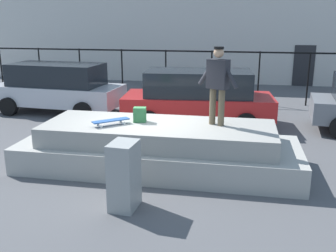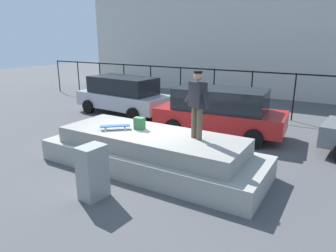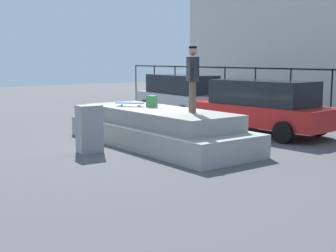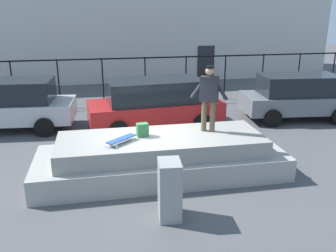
% 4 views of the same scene
% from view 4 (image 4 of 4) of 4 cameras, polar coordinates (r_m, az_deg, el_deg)
% --- Properties ---
extents(ground_plane, '(60.00, 60.00, 0.00)m').
position_cam_4_polar(ground_plane, '(9.64, -3.31, -7.06)').
color(ground_plane, '#4C4C4F').
extents(concrete_ledge, '(6.26, 2.24, 1.02)m').
position_cam_4_polar(concrete_ledge, '(9.29, -1.07, -4.91)').
color(concrete_ledge, '#9E9B93').
rests_on(concrete_ledge, ground_plane).
extents(skateboarder, '(0.91, 0.52, 1.70)m').
position_cam_4_polar(skateboarder, '(9.27, 6.46, 4.99)').
color(skateboarder, brown).
rests_on(skateboarder, concrete_ledge).
extents(skateboard, '(0.75, 0.70, 0.12)m').
position_cam_4_polar(skateboard, '(8.68, -7.34, -2.05)').
color(skateboard, '#264C8C').
rests_on(skateboard, concrete_ledge).
extents(backpack, '(0.31, 0.24, 0.34)m').
position_cam_4_polar(backpack, '(9.08, -4.04, -0.61)').
color(backpack, '#33723F').
rests_on(backpack, concrete_ledge).
extents(car_silver_hatchback_near, '(4.70, 2.30, 1.75)m').
position_cam_4_polar(car_silver_hatchback_near, '(13.76, -24.13, 3.19)').
color(car_silver_hatchback_near, '#B7B7BC').
rests_on(car_silver_hatchback_near, ground_plane).
extents(car_red_hatchback_mid, '(4.78, 2.39, 1.73)m').
position_cam_4_polar(car_red_hatchback_mid, '(12.80, -2.04, 3.72)').
color(car_red_hatchback_mid, '#B21E1E').
rests_on(car_red_hatchback_mid, ground_plane).
extents(car_grey_hatchback_far, '(4.23, 2.30, 1.70)m').
position_cam_4_polar(car_grey_hatchback_far, '(14.68, 19.67, 4.48)').
color(car_grey_hatchback_far, slate).
rests_on(car_grey_hatchback_far, ground_plane).
extents(utility_box, '(0.49, 0.63, 1.23)m').
position_cam_4_polar(utility_box, '(7.39, 0.25, -9.99)').
color(utility_box, gray).
rests_on(utility_box, ground_plane).
extents(fence_row, '(24.06, 0.06, 2.05)m').
position_cam_4_polar(fence_row, '(16.05, -6.91, 8.24)').
color(fence_row, black).
rests_on(fence_row, ground_plane).
extents(warehouse_building, '(26.06, 6.67, 7.04)m').
position_cam_4_polar(warehouse_building, '(23.69, -8.65, 16.54)').
color(warehouse_building, beige).
rests_on(warehouse_building, ground_plane).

